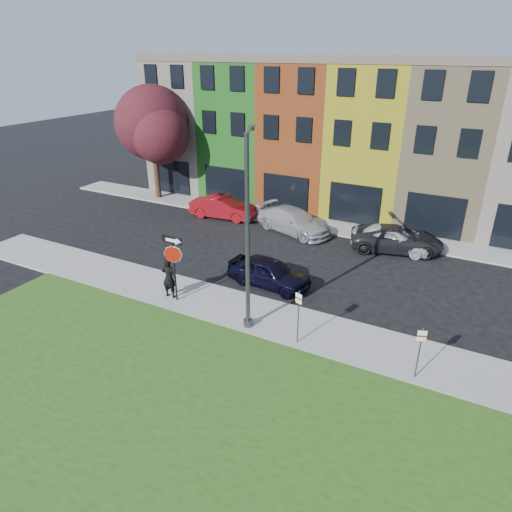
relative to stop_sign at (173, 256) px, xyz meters
The scene contains 15 objects.
ground 5.41m from the stop_sign, 28.96° to the right, with size 120.00×120.00×0.00m, color black.
sidewalk_near 6.70m from the stop_sign, ahead, with size 40.00×3.00×0.12m, color gray.
sidewalk_far 12.93m from the stop_sign, 84.39° to the left, with size 40.00×2.40×0.12m, color gray.
rowhouse_block 19.09m from the stop_sign, 84.72° to the left, with size 30.00×10.12×10.00m.
stop_sign is the anchor object (origin of this frame).
man 1.38m from the stop_sign, 163.46° to the left, with size 0.77×0.55×1.99m, color black.
sedan_near 4.96m from the stop_sign, 49.04° to the left, with size 4.40×2.07×1.46m, color black.
parked_car_red 11.90m from the stop_sign, 110.97° to the left, with size 4.80×2.16×1.53m, color maroon.
parked_car_silver 11.01m from the stop_sign, 83.56° to the left, with size 5.67×3.68×1.53m, color #9E9DA2.
parked_car_dark 13.48m from the stop_sign, 54.76° to the left, with size 5.72×3.75×1.46m, color black.
parked_car_white 13.18m from the stop_sign, 55.27° to the left, with size 4.67×2.25×1.54m, color silver.
street_lamp 4.30m from the stop_sign, ahead, with size 1.27×2.42×8.04m.
parking_sign_a 6.38m from the stop_sign, ahead, with size 0.31×0.14×2.34m.
parking_sign_b 10.94m from the stop_sign, ahead, with size 0.30×0.15×2.06m.
tree_purple 17.04m from the stop_sign, 131.33° to the left, with size 6.57×5.75×8.43m.
Camera 1 is at (7.73, -12.31, 10.86)m, focal length 32.00 mm.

